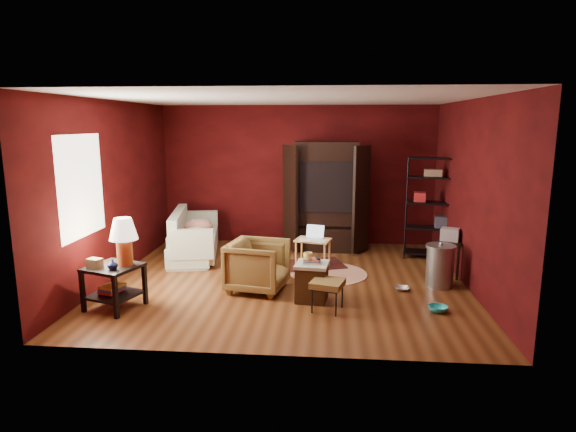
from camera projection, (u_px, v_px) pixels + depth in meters
The scene contains 18 objects.
room at pixel (284, 193), 7.33m from camera, with size 5.54×5.04×2.84m.
sofa at pixel (192, 237), 8.90m from camera, with size 1.88×0.55×0.73m, color beige.
armchair at pixel (258, 263), 7.09m from camera, with size 0.80×0.75×0.83m, color black.
pet_bowl_steel at pixel (402, 283), 7.13m from camera, with size 0.22×0.05×0.22m, color silver.
pet_bowl_turquoise at pixel (438, 303), 6.32m from camera, with size 0.25×0.08×0.25m, color #2AC7C7.
vase at pixel (112, 264), 6.20m from camera, with size 0.13×0.14×0.13m, color #0D1645.
mug at pixel (308, 255), 6.58m from camera, with size 0.13×0.10×0.13m, color #FFEF7C.
side_table at pixel (119, 255), 6.37m from camera, with size 0.78×0.78×1.22m.
sofa_cushions at pixel (193, 236), 8.88m from camera, with size 1.09×1.99×0.79m.
hamper at pixel (312, 281), 6.70m from camera, with size 0.49×0.49×0.62m.
footstool at pixel (328, 285), 6.32m from camera, with size 0.50×0.50×0.41m.
rug_round at pixel (328, 273), 7.94m from camera, with size 1.46×1.46×0.01m.
rug_oriental at pixel (311, 264), 8.42m from camera, with size 1.27×1.03×0.01m.
laptop_desk at pixel (313, 242), 8.23m from camera, with size 0.66×0.56×0.72m.
tv_armoire at pixel (326, 194), 9.27m from camera, with size 1.66×0.89×2.10m.
wire_shelving at pixel (432, 204), 8.69m from camera, with size 0.96×0.55×1.85m.
small_stand at pixel (450, 240), 7.73m from camera, with size 0.51×0.51×0.79m.
trash_can at pixel (440, 266), 7.27m from camera, with size 0.55×0.55×0.70m.
Camera 1 is at (0.63, -7.24, 2.45)m, focal length 30.00 mm.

